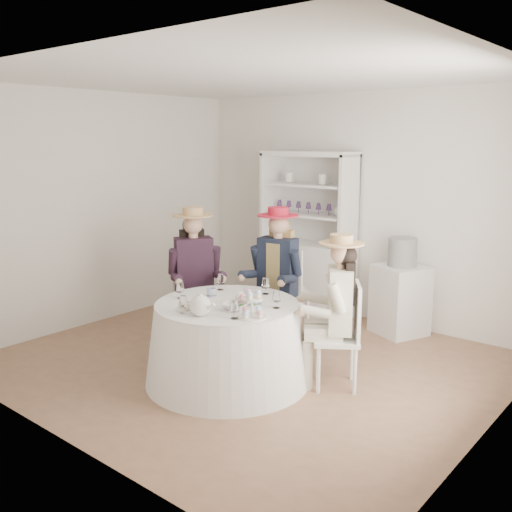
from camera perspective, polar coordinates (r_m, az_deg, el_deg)
The scene contains 23 objects.
ground at distance 5.71m, azimuth -0.65°, elevation -10.53°, with size 4.50×4.50×0.00m, color brown.
ceiling at distance 5.32m, azimuth -0.72°, elevation 17.52°, with size 4.50×4.50×0.00m, color white.
wall_back at distance 6.98m, azimuth 10.00°, elevation 4.83°, with size 4.50×4.50×0.00m, color silver.
wall_front at distance 4.06m, azimuth -19.23°, elevation -0.45°, with size 4.50×4.50×0.00m, color silver.
wall_left at distance 7.00m, azimuth -14.94°, elevation 4.64°, with size 4.50×4.50×0.00m, color silver.
wall_right at distance 4.28m, azimuth 22.99°, elevation -0.13°, with size 4.50×4.50×0.00m, color silver.
tea_table at distance 5.17m, azimuth -2.89°, elevation -8.63°, with size 1.48×1.48×0.73m.
hutch at distance 7.16m, azimuth 5.26°, elevation -0.02°, with size 1.34×0.85×2.01m.
side_table at distance 6.59m, azimuth 14.20°, elevation -4.27°, with size 0.50×0.50×0.78m, color silver.
hatbox at distance 6.47m, azimuth 14.44°, elevation 0.38°, with size 0.31×0.31×0.31m, color black.
guest_left at distance 5.92m, azimuth -6.18°, elevation -1.35°, with size 0.63×0.59×1.48m.
guest_mid at distance 5.85m, azimuth 2.08°, elevation -1.38°, with size 0.55×0.58×1.48m.
guest_right at distance 4.98m, azimuth 8.10°, elevation -4.62°, with size 0.59×0.55×1.37m.
spare_chair at distance 6.37m, azimuth 2.78°, elevation -3.13°, with size 0.58×0.58×0.99m.
teacup_a at distance 5.26m, azimuth -4.48°, elevation -3.71°, with size 0.09×0.09×0.07m, color white.
teacup_b at distance 5.24m, azimuth -0.83°, elevation -3.75°, with size 0.07×0.07×0.07m, color white.
teacup_c at distance 4.98m, azimuth -0.05°, elevation -4.50°, with size 0.09×0.09×0.07m, color white.
flower_bowl at distance 4.85m, azimuth -2.06°, elevation -5.10°, with size 0.21×0.21×0.05m, color white.
flower_arrangement at distance 4.90m, azimuth -1.09°, elevation -4.26°, with size 0.17×0.16×0.06m.
table_teapot at distance 4.71m, azimuth -5.55°, elevation -4.97°, with size 0.26×0.18×0.19m.
sandwich_plate at distance 4.88m, azimuth -6.65°, elevation -5.21°, with size 0.24×0.24×0.05m.
cupcake_stand at distance 4.62m, azimuth -0.40°, elevation -5.21°, with size 0.24×0.24×0.22m.
stemware_set at distance 5.04m, azimuth -2.94°, elevation -3.89°, with size 0.94×0.98×0.15m.
Camera 1 is at (3.41, -4.04, 2.15)m, focal length 40.00 mm.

